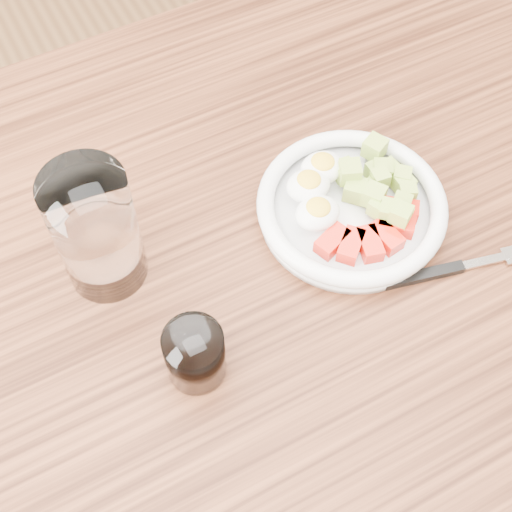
{
  "coord_description": "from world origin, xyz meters",
  "views": [
    {
      "loc": [
        -0.2,
        -0.35,
        1.45
      ],
      "look_at": [
        -0.01,
        0.01,
        0.8
      ],
      "focal_mm": 50.0,
      "sensor_mm": 36.0,
      "label": 1
    }
  ],
  "objects": [
    {
      "name": "water_glass",
      "position": [
        -0.15,
        0.09,
        0.85
      ],
      "size": [
        0.09,
        0.09,
        0.16
      ],
      "primitive_type": "cylinder",
      "color": "white",
      "rests_on": "dining_table"
    },
    {
      "name": "ground",
      "position": [
        0.0,
        0.0,
        0.0
      ],
      "size": [
        4.0,
        4.0,
        0.0
      ],
      "primitive_type": "plane",
      "color": "brown",
      "rests_on": "ground"
    },
    {
      "name": "coffee_glass",
      "position": [
        -0.12,
        -0.07,
        0.8
      ],
      "size": [
        0.06,
        0.06,
        0.07
      ],
      "color": "white",
      "rests_on": "dining_table"
    },
    {
      "name": "dining_table",
      "position": [
        0.0,
        0.0,
        0.67
      ],
      "size": [
        1.5,
        0.9,
        0.77
      ],
      "color": "brown",
      "rests_on": "ground"
    },
    {
      "name": "fork",
      "position": [
        0.17,
        -0.09,
        0.77
      ],
      "size": [
        0.19,
        0.06,
        0.01
      ],
      "color": "black",
      "rests_on": "dining_table"
    },
    {
      "name": "bowl",
      "position": [
        0.12,
        0.03,
        0.79
      ],
      "size": [
        0.22,
        0.22,
        0.05
      ],
      "color": "white",
      "rests_on": "dining_table"
    }
  ]
}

